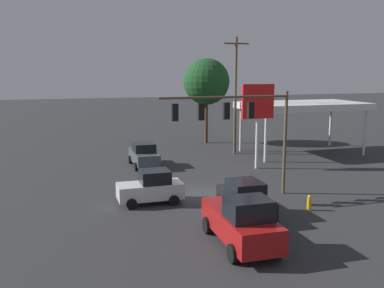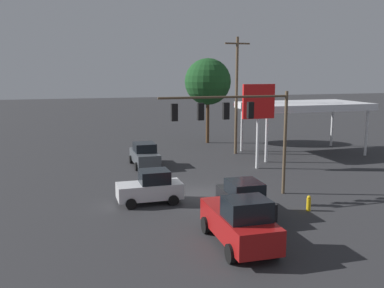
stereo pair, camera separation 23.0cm
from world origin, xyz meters
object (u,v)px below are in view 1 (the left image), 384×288
object	(u,v)px
price_sign	(258,106)
pickup_parked	(242,222)
utility_pole	(235,93)
hatchback_crossing	(151,187)
sedan_far	(144,155)
street_tree	(206,82)
fire_hydrant	(309,203)
traffic_signal_assembly	(236,118)
sedan_waiting	(245,199)

from	to	relation	value
price_sign	pickup_parked	size ratio (longest dim) A/B	1.28
utility_pole	hatchback_crossing	distance (m)	17.25
sedan_far	street_tree	xyz separation A→B (m)	(-8.64, -9.47, 5.62)
sedan_far	fire_hydrant	world-z (taller)	sedan_far
utility_pole	fire_hydrant	size ratio (longest dim) A/B	12.24
traffic_signal_assembly	utility_pole	xyz separation A→B (m)	(-5.50, -13.18, 0.73)
price_sign	street_tree	distance (m)	12.97
price_sign	sedan_far	world-z (taller)	price_sign
price_sign	street_tree	xyz separation A→B (m)	(-0.16, -12.88, 1.56)
price_sign	fire_hydrant	distance (m)	11.56
price_sign	sedan_waiting	distance (m)	12.33
price_sign	hatchback_crossing	distance (m)	12.55
sedan_waiting	street_tree	world-z (taller)	street_tree
sedan_waiting	fire_hydrant	xyz separation A→B (m)	(-3.81, 0.24, -0.51)
traffic_signal_assembly	street_tree	xyz separation A→B (m)	(-4.95, -19.83, 1.63)
sedan_waiting	sedan_far	world-z (taller)	same
utility_pole	street_tree	world-z (taller)	utility_pole
utility_pole	street_tree	bearing A→B (deg)	-85.28
utility_pole	price_sign	xyz separation A→B (m)	(0.71, 6.22, -0.66)
fire_hydrant	hatchback_crossing	bearing A→B (deg)	-25.86
sedan_far	street_tree	world-z (taller)	street_tree
price_sign	traffic_signal_assembly	bearing A→B (deg)	55.48
utility_pole	sedan_waiting	xyz separation A→B (m)	(6.27, 16.45, -4.72)
traffic_signal_assembly	street_tree	size ratio (longest dim) A/B	0.90
pickup_parked	price_sign	bearing A→B (deg)	152.97
hatchback_crossing	fire_hydrant	xyz separation A→B (m)	(-8.17, 3.96, -0.51)
street_tree	fire_hydrant	distance (m)	24.21
price_sign	street_tree	bearing A→B (deg)	-90.72
street_tree	sedan_far	bearing A→B (deg)	47.64
hatchback_crossing	fire_hydrant	world-z (taller)	hatchback_crossing
price_sign	pickup_parked	distance (m)	16.16
traffic_signal_assembly	sedan_far	world-z (taller)	traffic_signal_assembly
utility_pole	price_sign	world-z (taller)	utility_pole
traffic_signal_assembly	pickup_parked	distance (m)	8.29
traffic_signal_assembly	hatchback_crossing	distance (m)	6.53
street_tree	fire_hydrant	size ratio (longest dim) A/B	10.30
traffic_signal_assembly	fire_hydrant	world-z (taller)	traffic_signal_assembly
traffic_signal_assembly	price_sign	distance (m)	8.44
fire_hydrant	traffic_signal_assembly	bearing A→B (deg)	-49.17
price_sign	sedan_waiting	world-z (taller)	price_sign
traffic_signal_assembly	sedan_far	distance (m)	11.70
street_tree	sedan_waiting	bearing A→B (deg)	76.08
price_sign	fire_hydrant	world-z (taller)	price_sign
hatchback_crossing	street_tree	size ratio (longest dim) A/B	0.42
pickup_parked	street_tree	distance (m)	28.29
utility_pole	pickup_parked	distance (m)	22.11
utility_pole	sedan_far	xyz separation A→B (m)	(9.19, 2.82, -4.72)
sedan_waiting	fire_hydrant	bearing A→B (deg)	88.28
fire_hydrant	pickup_parked	bearing A→B (deg)	31.11
utility_pole	sedan_far	world-z (taller)	utility_pole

